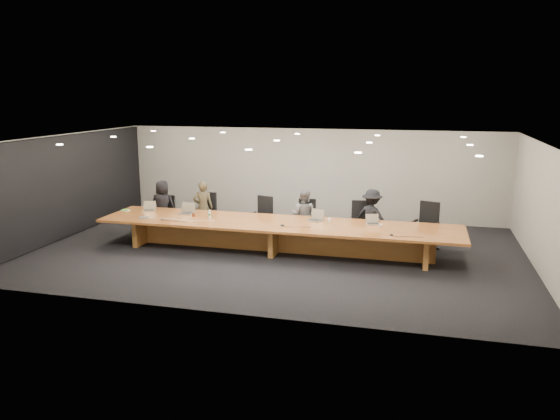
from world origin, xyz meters
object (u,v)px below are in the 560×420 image
object	(u,v)px
amber_mug	(194,215)
paper_cup_far	(381,226)
person_d	(372,217)
chair_mid_right	(306,220)
water_bottle	(210,214)
conference_table	(277,231)
laptop_e	(373,219)
chair_left	(205,213)
mic_center	(282,225)
mic_right	(392,235)
person_a	(163,206)
chair_right	(360,222)
av_box	(144,218)
laptop_d	(315,215)
chair_mid_left	(261,217)
laptop_b	(186,208)
chair_far_left	(165,213)
paper_cup_near	(329,220)
chair_far_right	(426,225)
person_b	(203,208)
person_c	(304,215)
mic_left	(162,219)
laptop_a	(149,206)

from	to	relation	value
amber_mug	paper_cup_far	xyz separation A→B (m)	(4.77, 0.04, -0.00)
person_d	chair_mid_right	bearing A→B (deg)	21.33
water_bottle	amber_mug	size ratio (longest dim) A/B	2.01
amber_mug	conference_table	bearing A→B (deg)	-0.98
chair_mid_right	laptop_e	size ratio (longest dim) A/B	3.54
amber_mug	chair_left	bearing A→B (deg)	99.84
mic_center	mic_right	distance (m)	2.61
person_a	laptop_e	size ratio (longest dim) A/B	4.67
chair_right	av_box	bearing A→B (deg)	-169.31
chair_left	mic_center	world-z (taller)	chair_left
chair_right	water_bottle	size ratio (longest dim) A/B	5.54
laptop_d	chair_mid_left	bearing A→B (deg)	177.76
chair_left	water_bottle	bearing A→B (deg)	-56.83
chair_right	laptop_b	size ratio (longest dim) A/B	3.06
amber_mug	chair_far_left	bearing A→B (deg)	139.26
laptop_e	mic_right	distance (m)	1.06
amber_mug	paper_cup_near	xyz separation A→B (m)	(3.49, 0.28, -0.00)
water_bottle	paper_cup_far	distance (m)	4.31
chair_far_left	av_box	distance (m)	1.76
paper_cup_near	paper_cup_far	bearing A→B (deg)	-10.56
conference_table	paper_cup_far	xyz separation A→B (m)	(2.53, 0.08, 0.28)
chair_mid_right	chair_far_right	xyz separation A→B (m)	(3.10, -0.02, 0.05)
person_b	mic_right	bearing A→B (deg)	144.64
person_c	av_box	xyz separation A→B (m)	(-3.84, -1.60, 0.06)
av_box	mic_left	xyz separation A→B (m)	(0.55, -0.06, -0.00)
conference_table	chair_far_right	bearing A→B (deg)	19.04
chair_far_left	chair_left	size ratio (longest dim) A/B	0.88
person_c	amber_mug	world-z (taller)	person_c
person_b	chair_left	bearing A→B (deg)	-99.22
laptop_e	person_a	bearing A→B (deg)	152.15
laptop_d	laptop_e	world-z (taller)	laptop_d
person_c	paper_cup_far	distance (m)	2.37
chair_mid_left	paper_cup_far	distance (m)	3.50
chair_mid_left	paper_cup_near	size ratio (longest dim) A/B	11.52
mic_center	conference_table	bearing A→B (deg)	125.52
person_a	mic_right	size ratio (longest dim) A/B	14.18
amber_mug	person_c	bearing A→B (deg)	23.01
person_d	av_box	xyz separation A→B (m)	(-5.63, -1.68, 0.04)
chair_right	chair_far_right	world-z (taller)	chair_far_right
laptop_a	av_box	world-z (taller)	laptop_a
person_b	person_c	xyz separation A→B (m)	(2.86, 0.04, -0.05)
paper_cup_near	chair_right	bearing A→B (deg)	55.35
paper_cup_far	chair_right	bearing A→B (deg)	116.97
chair_mid_right	person_a	xyz separation A→B (m)	(-4.16, -0.08, 0.18)
laptop_e	mic_center	distance (m)	2.22
laptop_a	person_b	bearing A→B (deg)	16.42
paper_cup_far	person_d	bearing A→B (deg)	105.29
amber_mug	paper_cup_near	world-z (taller)	amber_mug
conference_table	mic_left	distance (m)	2.91
person_d	mic_right	distance (m)	1.90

